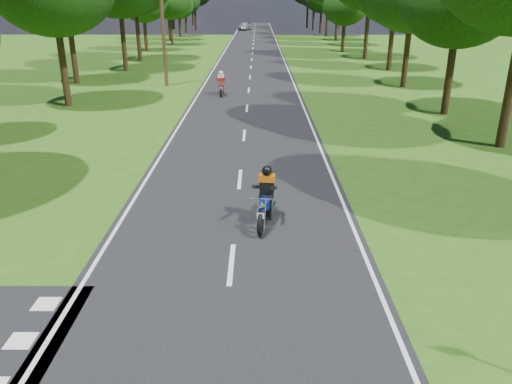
{
  "coord_description": "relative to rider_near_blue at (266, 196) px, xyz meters",
  "views": [
    {
      "loc": [
        0.63,
        -8.55,
        6.02
      ],
      "look_at": [
        0.59,
        4.0,
        1.1
      ],
      "focal_mm": 35.0,
      "sensor_mm": 36.0,
      "label": 1
    }
  ],
  "objects": [
    {
      "name": "rider_near_blue",
      "position": [
        0.0,
        0.0,
        0.0
      ],
      "size": [
        0.96,
        2.05,
        1.64
      ],
      "primitive_type": null,
      "rotation": [
        0.0,
        0.0,
        -0.16
      ],
      "color": "navy",
      "rests_on": "main_road"
    },
    {
      "name": "road_markings",
      "position": [
        -0.99,
        43.75,
        -0.82
      ],
      "size": [
        7.4,
        140.0,
        0.01
      ],
      "color": "silver",
      "rests_on": "main_road"
    },
    {
      "name": "distant_car",
      "position": [
        -2.78,
        87.75,
        -0.07
      ],
      "size": [
        2.97,
        4.7,
        1.49
      ],
      "primitive_type": "imported",
      "rotation": [
        0.0,
        0.0,
        -0.3
      ],
      "color": "#ABAEB2",
      "rests_on": "main_road"
    },
    {
      "name": "ground",
      "position": [
        -0.85,
        -4.37,
        -0.84
      ],
      "size": [
        160.0,
        160.0,
        0.0
      ],
      "primitive_type": "plane",
      "color": "#295313",
      "rests_on": "ground"
    },
    {
      "name": "rider_far_red",
      "position": [
        -2.62,
        19.78,
        -0.05
      ],
      "size": [
        0.7,
        1.86,
        1.53
      ],
      "primitive_type": null,
      "rotation": [
        0.0,
        0.0,
        0.05
      ],
      "color": "#A91D0D",
      "rests_on": "main_road"
    },
    {
      "name": "telegraph_pole",
      "position": [
        -6.85,
        23.63,
        3.23
      ],
      "size": [
        1.2,
        0.26,
        8.0
      ],
      "color": "#382616",
      "rests_on": "ground"
    },
    {
      "name": "main_road",
      "position": [
        -0.85,
        45.63,
        -0.83
      ],
      "size": [
        7.0,
        140.0,
        0.02
      ],
      "primitive_type": "cube",
      "color": "black",
      "rests_on": "ground"
    }
  ]
}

